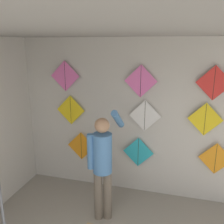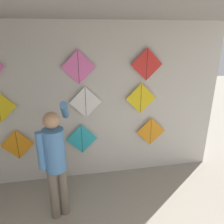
# 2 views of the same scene
# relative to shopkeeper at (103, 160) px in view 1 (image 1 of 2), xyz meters

# --- Properties ---
(back_panel) EXTENTS (5.13, 0.06, 2.80)m
(back_panel) POSITION_rel_shopkeeper_xyz_m (0.38, 0.94, 0.40)
(back_panel) COLOR beige
(back_panel) RESTS_ON ground
(ceiling_slab) EXTENTS (5.13, 4.21, 0.04)m
(ceiling_slab) POSITION_rel_shopkeeper_xyz_m (0.38, -0.79, 1.82)
(ceiling_slab) COLOR gray
(shopkeeper) EXTENTS (0.43, 0.67, 1.77)m
(shopkeeper) POSITION_rel_shopkeeper_xyz_m (0.00, 0.00, 0.00)
(shopkeeper) COLOR #726656
(shopkeeper) RESTS_ON ground
(kite_0) EXTENTS (0.55, 0.01, 0.55)m
(kite_0) POSITION_rel_shopkeeper_xyz_m (-0.70, 0.85, -0.20)
(kite_0) COLOR orange
(kite_1) EXTENTS (0.55, 0.01, 0.55)m
(kite_1) POSITION_rel_shopkeeper_xyz_m (0.40, 0.85, -0.20)
(kite_1) COLOR #28B2C6
(kite_2) EXTENTS (0.55, 0.01, 0.55)m
(kite_2) POSITION_rel_shopkeeper_xyz_m (1.70, 0.85, -0.16)
(kite_2) COLOR orange
(kite_3) EXTENTS (0.55, 0.01, 0.55)m
(kite_3) POSITION_rel_shopkeeper_xyz_m (-0.89, 0.85, 0.50)
(kite_3) COLOR yellow
(kite_4) EXTENTS (0.55, 0.01, 0.55)m
(kite_4) POSITION_rel_shopkeeper_xyz_m (0.49, 0.85, 0.49)
(kite_4) COLOR white
(kite_5) EXTENTS (0.55, 0.01, 0.55)m
(kite_5) POSITION_rel_shopkeeper_xyz_m (1.47, 0.85, 0.51)
(kite_5) COLOR yellow
(kite_6) EXTENTS (0.55, 0.01, 0.55)m
(kite_6) POSITION_rel_shopkeeper_xyz_m (-0.97, 0.85, 1.13)
(kite_6) COLOR pink
(kite_7) EXTENTS (0.55, 0.01, 0.55)m
(kite_7) POSITION_rel_shopkeeper_xyz_m (0.40, 0.85, 1.09)
(kite_7) COLOR pink
(kite_8) EXTENTS (0.55, 0.01, 0.55)m
(kite_8) POSITION_rel_shopkeeper_xyz_m (1.55, 0.85, 1.10)
(kite_8) COLOR red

